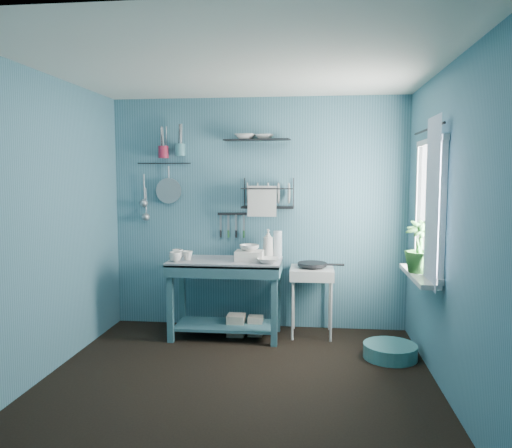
# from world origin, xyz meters

# --- Properties ---
(floor) EXTENTS (3.20, 3.20, 0.00)m
(floor) POSITION_xyz_m (0.00, 0.00, 0.00)
(floor) COLOR black
(floor) RESTS_ON ground
(ceiling) EXTENTS (3.20, 3.20, 0.00)m
(ceiling) POSITION_xyz_m (0.00, 0.00, 2.50)
(ceiling) COLOR silver
(ceiling) RESTS_ON ground
(wall_back) EXTENTS (3.20, 0.00, 3.20)m
(wall_back) POSITION_xyz_m (0.00, 1.50, 1.25)
(wall_back) COLOR #3E6E7F
(wall_back) RESTS_ON ground
(wall_front) EXTENTS (3.20, 0.00, 3.20)m
(wall_front) POSITION_xyz_m (0.00, -1.50, 1.25)
(wall_front) COLOR #3E6E7F
(wall_front) RESTS_ON ground
(wall_left) EXTENTS (0.00, 3.00, 3.00)m
(wall_left) POSITION_xyz_m (-1.60, 0.00, 1.25)
(wall_left) COLOR #3E6E7F
(wall_left) RESTS_ON ground
(wall_right) EXTENTS (0.00, 3.00, 3.00)m
(wall_right) POSITION_xyz_m (1.60, 0.00, 1.25)
(wall_right) COLOR #3E6E7F
(wall_right) RESTS_ON ground
(work_counter) EXTENTS (1.16, 0.62, 0.81)m
(work_counter) POSITION_xyz_m (-0.29, 1.08, 0.40)
(work_counter) COLOR #325D69
(work_counter) RESTS_ON floor
(mug_left) EXTENTS (0.12, 0.12, 0.10)m
(mug_left) POSITION_xyz_m (-0.77, 0.92, 0.85)
(mug_left) COLOR silver
(mug_left) RESTS_ON work_counter
(mug_mid) EXTENTS (0.14, 0.14, 0.09)m
(mug_mid) POSITION_xyz_m (-0.67, 1.02, 0.85)
(mug_mid) COLOR silver
(mug_mid) RESTS_ON work_counter
(mug_right) EXTENTS (0.17, 0.17, 0.10)m
(mug_right) POSITION_xyz_m (-0.79, 1.08, 0.85)
(mug_right) COLOR silver
(mug_right) RESTS_ON work_counter
(wash_tub) EXTENTS (0.28, 0.22, 0.10)m
(wash_tub) POSITION_xyz_m (-0.04, 1.06, 0.86)
(wash_tub) COLOR silver
(wash_tub) RESTS_ON work_counter
(tub_bowl) EXTENTS (0.20, 0.19, 0.06)m
(tub_bowl) POSITION_xyz_m (-0.04, 1.06, 0.94)
(tub_bowl) COLOR silver
(tub_bowl) RESTS_ON wash_tub
(soap_bottle) EXTENTS (0.11, 0.12, 0.30)m
(soap_bottle) POSITION_xyz_m (0.13, 1.28, 0.96)
(soap_bottle) COLOR silver
(soap_bottle) RESTS_ON work_counter
(water_bottle) EXTENTS (0.09, 0.09, 0.28)m
(water_bottle) POSITION_xyz_m (0.23, 1.30, 0.95)
(water_bottle) COLOR silver
(water_bottle) RESTS_ON work_counter
(counter_bowl) EXTENTS (0.22, 0.22, 0.05)m
(counter_bowl) POSITION_xyz_m (0.16, 0.93, 0.83)
(counter_bowl) COLOR silver
(counter_bowl) RESTS_ON work_counter
(hotplate_stand) EXTENTS (0.47, 0.47, 0.71)m
(hotplate_stand) POSITION_xyz_m (0.59, 1.24, 0.36)
(hotplate_stand) COLOR beige
(hotplate_stand) RESTS_ON floor
(frying_pan) EXTENTS (0.30, 0.30, 0.03)m
(frying_pan) POSITION_xyz_m (0.59, 1.24, 0.75)
(frying_pan) COLOR black
(frying_pan) RESTS_ON hotplate_stand
(knife_strip) EXTENTS (0.32, 0.06, 0.03)m
(knife_strip) POSITION_xyz_m (-0.28, 1.47, 1.25)
(knife_strip) COLOR black
(knife_strip) RESTS_ON wall_back
(dish_rack) EXTENTS (0.57, 0.28, 0.32)m
(dish_rack) POSITION_xyz_m (0.12, 1.37, 1.48)
(dish_rack) COLOR black
(dish_rack) RESTS_ON wall_back
(upper_shelf) EXTENTS (0.72, 0.27, 0.01)m
(upper_shelf) POSITION_xyz_m (-0.00, 1.40, 2.04)
(upper_shelf) COLOR black
(upper_shelf) RESTS_ON wall_back
(shelf_bowl_left) EXTENTS (0.24, 0.24, 0.05)m
(shelf_bowl_left) POSITION_xyz_m (-0.13, 1.40, 2.09)
(shelf_bowl_left) COLOR silver
(shelf_bowl_left) RESTS_ON upper_shelf
(shelf_bowl_right) EXTENTS (0.22, 0.22, 0.05)m
(shelf_bowl_right) POSITION_xyz_m (0.08, 1.40, 2.01)
(shelf_bowl_right) COLOR silver
(shelf_bowl_right) RESTS_ON upper_shelf
(utensil_cup_magenta) EXTENTS (0.11, 0.11, 0.13)m
(utensil_cup_magenta) POSITION_xyz_m (-1.03, 1.42, 1.92)
(utensil_cup_magenta) COLOR maroon
(utensil_cup_magenta) RESTS_ON wall_back
(utensil_cup_teal) EXTENTS (0.11, 0.11, 0.13)m
(utensil_cup_teal) POSITION_xyz_m (-0.84, 1.42, 1.94)
(utensil_cup_teal) COLOR teal
(utensil_cup_teal) RESTS_ON wall_back
(colander) EXTENTS (0.28, 0.03, 0.28)m
(colander) POSITION_xyz_m (-0.99, 1.45, 1.50)
(colander) COLOR #9C9FA4
(colander) RESTS_ON wall_back
(ladle_outer) EXTENTS (0.01, 0.01, 0.30)m
(ladle_outer) POSITION_xyz_m (-1.27, 1.46, 1.53)
(ladle_outer) COLOR #9C9FA4
(ladle_outer) RESTS_ON wall_back
(ladle_inner) EXTENTS (0.01, 0.01, 0.30)m
(ladle_inner) POSITION_xyz_m (-1.25, 1.46, 1.38)
(ladle_inner) COLOR #9C9FA4
(ladle_inner) RESTS_ON wall_back
(hook_rail) EXTENTS (0.60, 0.01, 0.01)m
(hook_rail) POSITION_xyz_m (-1.04, 1.47, 1.80)
(hook_rail) COLOR black
(hook_rail) RESTS_ON wall_back
(window_glass) EXTENTS (0.00, 1.10, 1.10)m
(window_glass) POSITION_xyz_m (1.59, 0.45, 1.40)
(window_glass) COLOR white
(window_glass) RESTS_ON wall_right
(windowsill) EXTENTS (0.16, 0.95, 0.04)m
(windowsill) POSITION_xyz_m (1.50, 0.45, 0.81)
(windowsill) COLOR beige
(windowsill) RESTS_ON wall_right
(curtain) EXTENTS (0.00, 1.35, 1.35)m
(curtain) POSITION_xyz_m (1.52, 0.15, 1.45)
(curtain) COLOR white
(curtain) RESTS_ON wall_right
(curtain_rod) EXTENTS (0.02, 1.05, 0.02)m
(curtain_rod) POSITION_xyz_m (1.54, 0.45, 2.05)
(curtain_rod) COLOR black
(curtain_rod) RESTS_ON wall_right
(potted_plant) EXTENTS (0.31, 0.31, 0.45)m
(potted_plant) POSITION_xyz_m (1.51, 0.49, 1.06)
(potted_plant) COLOR #2C6829
(potted_plant) RESTS_ON windowsill
(storage_tin_large) EXTENTS (0.18, 0.18, 0.22)m
(storage_tin_large) POSITION_xyz_m (-0.19, 1.13, 0.11)
(storage_tin_large) COLOR tan
(storage_tin_large) RESTS_ON floor
(storage_tin_small) EXTENTS (0.15, 0.15, 0.20)m
(storage_tin_small) POSITION_xyz_m (0.01, 1.16, 0.10)
(storage_tin_small) COLOR tan
(storage_tin_small) RESTS_ON floor
(floor_basin) EXTENTS (0.49, 0.49, 0.13)m
(floor_basin) POSITION_xyz_m (1.31, 0.64, 0.07)
(floor_basin) COLOR teal
(floor_basin) RESTS_ON floor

